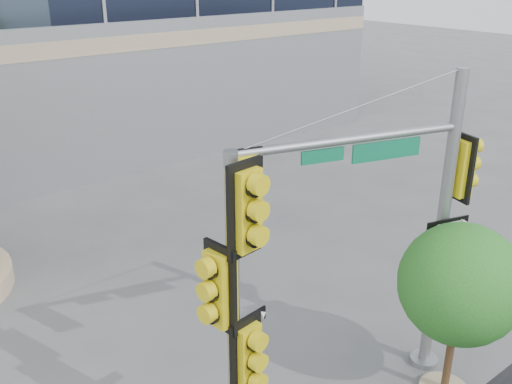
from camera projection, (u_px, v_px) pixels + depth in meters
ground at (335, 381)px, 11.83m from camera, size 120.00×120.00×0.00m
main_signal_pole at (396, 204)px, 10.51m from camera, size 4.80×1.78×6.36m
secondary_signal_pole at (236, 303)px, 8.51m from camera, size 1.02×0.75×5.71m
street_tree at (460, 287)px, 10.66m from camera, size 2.37×2.31×3.69m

